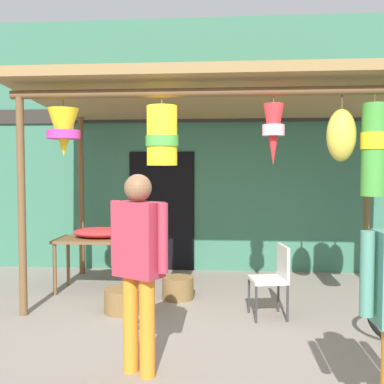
% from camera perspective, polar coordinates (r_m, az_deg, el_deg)
% --- Properties ---
extents(ground_plane, '(30.00, 30.00, 0.00)m').
position_cam_1_polar(ground_plane, '(5.40, -0.11, -15.73)').
color(ground_plane, gray).
extents(shop_facade, '(12.97, 0.29, 4.20)m').
position_cam_1_polar(shop_facade, '(7.84, 1.61, 5.71)').
color(shop_facade, '#387056').
rests_on(shop_facade, ground_plane).
extents(market_stall_canopy, '(5.02, 2.64, 2.85)m').
position_cam_1_polar(market_stall_canopy, '(6.08, 3.67, 10.48)').
color(market_stall_canopy, brown).
rests_on(market_stall_canopy, ground_plane).
extents(display_table, '(1.10, 0.62, 0.74)m').
position_cam_1_polar(display_table, '(6.64, -11.78, -6.46)').
color(display_table, brown).
rests_on(display_table, ground_plane).
extents(flower_heap_on_table, '(0.76, 0.53, 0.14)m').
position_cam_1_polar(flower_heap_on_table, '(6.67, -11.23, -4.94)').
color(flower_heap_on_table, red).
rests_on(flower_heap_on_table, display_table).
extents(folding_chair, '(0.47, 0.47, 0.84)m').
position_cam_1_polar(folding_chair, '(5.49, 10.16, -10.00)').
color(folding_chair, beige).
rests_on(folding_chair, ground_plane).
extents(wicker_basket_by_table, '(0.42, 0.42, 0.29)m').
position_cam_1_polar(wicker_basket_by_table, '(6.22, -1.76, -11.78)').
color(wicker_basket_by_table, brown).
rests_on(wicker_basket_by_table, ground_plane).
extents(wicker_basket_spare, '(0.47, 0.47, 0.29)m').
position_cam_1_polar(wicker_basket_spare, '(5.74, -8.44, -13.10)').
color(wicker_basket_spare, brown).
rests_on(wicker_basket_spare, ground_plane).
extents(shopper_by_bananas, '(0.53, 0.38, 1.69)m').
position_cam_1_polar(shopper_by_bananas, '(3.89, -6.64, -7.96)').
color(shopper_by_bananas, orange).
rests_on(shopper_by_bananas, ground_plane).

